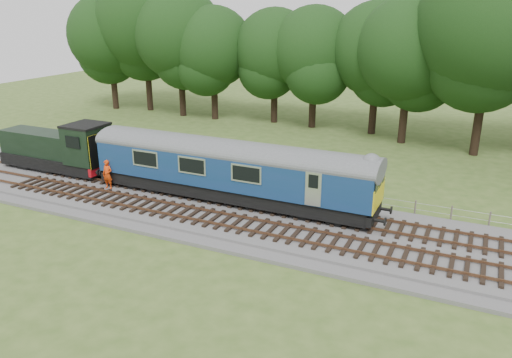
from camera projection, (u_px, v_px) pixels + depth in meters
The scene contains 9 objects.
ground at pixel (260, 221), 28.78m from camera, with size 120.00×120.00×0.00m, color #3C5920.
ballast at pixel (260, 218), 28.73m from camera, with size 70.00×7.00×0.35m, color #4C4C4F.
track_north at pixel (269, 206), 29.85m from camera, with size 67.20×2.40×0.21m.
track_south at pixel (247, 225), 27.28m from camera, with size 67.20×2.40×0.21m.
fence at pixel (288, 196), 32.63m from camera, with size 64.00×0.12×1.00m, color #6B6054, non-canonical shape.
tree_line at pixel (355, 136), 47.61m from camera, with size 70.00×8.00×18.00m, color black, non-canonical shape.
dmu_railcar at pixel (230, 166), 30.17m from camera, with size 18.05×2.86×3.88m.
shunter_loco at pixel (59, 149), 35.95m from camera, with size 8.91×2.60×3.38m.
worker at pixel (108, 174), 32.60m from camera, with size 0.71×0.47×1.95m, color #E73E0C.
Camera 1 is at (10.98, -23.99, 11.76)m, focal length 35.00 mm.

